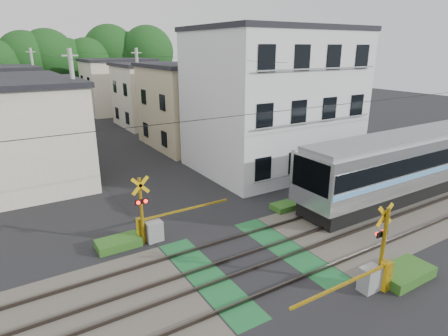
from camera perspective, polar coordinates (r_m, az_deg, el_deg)
ground at (r=15.16m, az=3.88°, el=-14.18°), size 120.00×120.00×0.00m
track_bed at (r=15.14m, az=3.88°, el=-14.06°), size 120.00×120.00×0.14m
crossing_signal_near at (r=14.22m, az=21.82°, el=-14.56°), size 4.74×0.65×3.09m
crossing_signal_far at (r=16.60m, az=-10.98°, el=-8.65°), size 4.74×0.65×3.09m
apartment_block at (r=25.78m, az=7.34°, el=10.23°), size 10.20×8.36×9.30m
houses_row at (r=37.44m, az=-19.64°, el=9.54°), size 22.07×31.35×6.80m
tree_hill at (r=59.41m, az=-24.06°, el=14.18°), size 40.00×12.92×11.44m
catenary at (r=17.65m, az=20.18°, el=2.54°), size 60.00×5.04×7.00m
utility_poles at (r=34.24m, az=-20.83°, el=10.14°), size 7.90×42.00×8.00m
pedestrian at (r=41.30m, az=-20.63°, el=6.66°), size 0.62×0.45×1.58m
weed_patches at (r=15.96m, az=9.35°, el=-11.85°), size 10.25×8.80×0.40m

